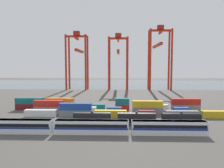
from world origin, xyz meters
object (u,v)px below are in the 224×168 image
(shipping_container_7, at_px, (49,110))
(shipping_container_10, at_px, (114,110))
(gantry_crane_central, at_px, (118,56))
(freight_tank_row, at_px, (136,119))
(gantry_crane_west, at_px, (78,55))
(shipping_container_1, at_px, (76,113))
(shipping_container_13, at_px, (181,111))
(gantry_crane_east, at_px, (159,51))
(shipping_container_21, at_px, (154,107))
(shipping_container_11, at_px, (147,110))
(passenger_train, at_px, (92,126))

(shipping_container_7, xyz_separation_m, shipping_container_10, (26.85, 0.00, 0.00))
(shipping_container_10, bearing_deg, gantry_crane_central, 89.33)
(freight_tank_row, relative_size, gantry_crane_west, 0.89)
(shipping_container_1, xyz_separation_m, gantry_crane_central, (15.65, 97.84, 25.54))
(shipping_container_13, bearing_deg, gantry_crane_central, 105.74)
(freight_tank_row, xyz_separation_m, gantry_crane_east, (26.41, 109.15, 28.36))
(shipping_container_1, height_order, shipping_container_13, same)
(shipping_container_21, height_order, gantry_crane_east, gantry_crane_east)
(shipping_container_1, relative_size, shipping_container_7, 1.00)
(gantry_crane_central, bearing_deg, freight_tank_row, -86.56)
(shipping_container_13, bearing_deg, shipping_container_1, -171.25)
(freight_tank_row, bearing_deg, gantry_crane_west, 110.03)
(shipping_container_11, bearing_deg, gantry_crane_east, 77.32)
(shipping_container_13, relative_size, gantry_crane_west, 0.13)
(gantry_crane_east, bearing_deg, shipping_container_13, -94.49)
(gantry_crane_west, distance_m, gantry_crane_central, 32.98)
(shipping_container_13, bearing_deg, shipping_container_10, 180.00)
(freight_tank_row, distance_m, shipping_container_11, 18.54)
(passenger_train, bearing_deg, shipping_container_11, 54.35)
(gantry_crane_east, bearing_deg, freight_tank_row, -103.60)
(shipping_container_7, relative_size, shipping_container_10, 2.00)
(shipping_container_7, relative_size, shipping_container_11, 1.00)
(shipping_container_10, xyz_separation_m, shipping_container_13, (26.85, 0.00, 0.00))
(freight_tank_row, relative_size, shipping_container_21, 3.40)
(passenger_train, height_order, shipping_container_11, passenger_train)
(shipping_container_13, height_order, shipping_container_21, same)
(freight_tank_row, distance_m, gantry_crane_central, 112.00)
(shipping_container_21, bearing_deg, gantry_crane_central, 100.56)
(shipping_container_1, height_order, shipping_container_11, same)
(passenger_train, distance_m, shipping_container_13, 42.36)
(freight_tank_row, bearing_deg, gantry_crane_east, 76.40)
(shipping_container_7, xyz_separation_m, gantry_crane_central, (27.91, 91.47, 25.54))
(shipping_container_21, bearing_deg, shipping_container_1, -157.96)
(freight_tank_row, relative_size, gantry_crane_east, 0.81)
(shipping_container_21, xyz_separation_m, gantry_crane_west, (-48.83, 84.47, 26.36))
(shipping_container_21, xyz_separation_m, gantry_crane_central, (-15.86, 85.09, 25.54))
(shipping_container_10, bearing_deg, shipping_container_11, 0.00)
(shipping_container_13, distance_m, gantry_crane_west, 111.35)
(passenger_train, relative_size, shipping_container_10, 10.76)
(freight_tank_row, bearing_deg, shipping_container_7, 152.97)
(shipping_container_1, xyz_separation_m, shipping_container_7, (-12.26, 6.38, 0.00))
(shipping_container_1, xyz_separation_m, gantry_crane_west, (-17.32, 97.23, 26.36))
(shipping_container_1, xyz_separation_m, gantry_crane_east, (48.62, 97.94, 29.21))
(shipping_container_1, relative_size, shipping_container_10, 2.00)
(shipping_container_7, distance_m, shipping_container_11, 40.27)
(shipping_container_1, relative_size, gantry_crane_west, 0.26)
(shipping_container_11, bearing_deg, freight_tank_row, -108.27)
(passenger_train, relative_size, shipping_container_13, 10.76)
(gantry_crane_west, bearing_deg, shipping_container_10, -70.65)
(passenger_train, distance_m, shipping_container_10, 27.54)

